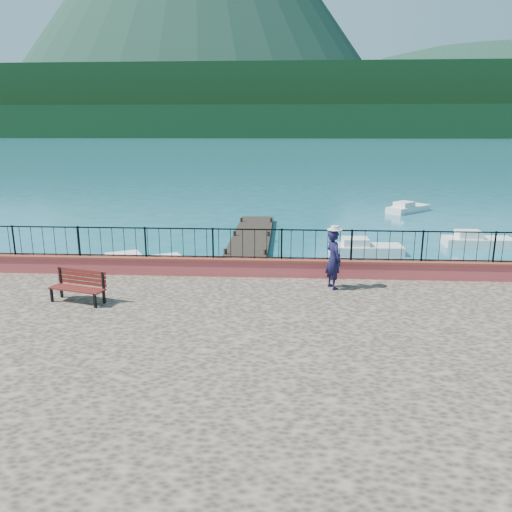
# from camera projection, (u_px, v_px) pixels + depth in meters

# --- Properties ---
(ground) EXTENTS (2000.00, 2000.00, 0.00)m
(ground) POSITION_uv_depth(u_px,v_px,m) (290.00, 362.00, 12.82)
(ground) COLOR #19596B
(ground) RESTS_ON ground
(parapet) EXTENTS (28.00, 0.46, 0.58)m
(parapet) POSITION_uv_depth(u_px,v_px,m) (291.00, 268.00, 16.02)
(parapet) COLOR #C04546
(parapet) RESTS_ON promenade
(railing) EXTENTS (27.00, 0.05, 0.95)m
(railing) POSITION_uv_depth(u_px,v_px,m) (291.00, 245.00, 15.83)
(railing) COLOR black
(railing) RESTS_ON parapet
(dock) EXTENTS (2.00, 16.00, 0.30)m
(dock) POSITION_uv_depth(u_px,v_px,m) (248.00, 247.00, 24.50)
(dock) COLOR #2D231C
(dock) RESTS_ON ground
(far_forest) EXTENTS (900.00, 60.00, 18.00)m
(far_forest) POSITION_uv_depth(u_px,v_px,m) (288.00, 122.00, 300.49)
(far_forest) COLOR black
(far_forest) RESTS_ON ground
(foothills) EXTENTS (900.00, 120.00, 44.00)m
(foothills) POSITION_uv_depth(u_px,v_px,m) (288.00, 104.00, 355.22)
(foothills) COLOR black
(foothills) RESTS_ON ground
(companion_hill) EXTENTS (448.00, 384.00, 180.00)m
(companion_hill) POSITION_uv_depth(u_px,v_px,m) (491.00, 133.00, 540.85)
(companion_hill) COLOR #142D23
(companion_hill) RESTS_ON ground
(park_bench) EXTENTS (1.67, 0.95, 0.88)m
(park_bench) POSITION_uv_depth(u_px,v_px,m) (78.00, 293.00, 13.65)
(park_bench) COLOR black
(park_bench) RESTS_ON promenade
(person) EXTENTS (0.65, 0.76, 1.78)m
(person) POSITION_uv_depth(u_px,v_px,m) (333.00, 259.00, 14.70)
(person) COLOR black
(person) RESTS_ON promenade
(hat) EXTENTS (0.44, 0.44, 0.12)m
(hat) POSITION_uv_depth(u_px,v_px,m) (335.00, 228.00, 14.46)
(hat) COLOR silver
(hat) RESTS_ON person
(boat_0) EXTENTS (3.99, 3.01, 0.80)m
(boat_0) POSITION_uv_depth(u_px,v_px,m) (138.00, 261.00, 21.04)
(boat_0) COLOR silver
(boat_0) RESTS_ON ground
(boat_1) EXTENTS (3.47, 1.44, 0.80)m
(boat_1) POSITION_uv_depth(u_px,v_px,m) (366.00, 246.00, 23.74)
(boat_1) COLOR silver
(boat_1) RESTS_ON ground
(boat_2) EXTENTS (3.40, 1.32, 0.80)m
(boat_2) POSITION_uv_depth(u_px,v_px,m) (478.00, 238.00, 25.35)
(boat_2) COLOR silver
(boat_2) RESTS_ON ground
(boat_5) EXTENTS (3.55, 3.43, 0.80)m
(boat_5) POSITION_uv_depth(u_px,v_px,m) (408.00, 206.00, 35.64)
(boat_5) COLOR silver
(boat_5) RESTS_ON ground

